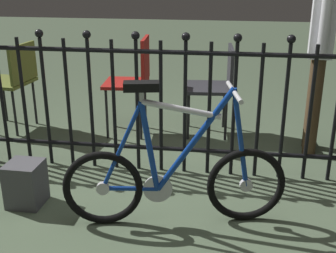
{
  "coord_description": "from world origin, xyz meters",
  "views": [
    {
      "loc": [
        0.44,
        -2.43,
        1.55
      ],
      "look_at": [
        0.08,
        0.21,
        0.55
      ],
      "focal_mm": 47.7,
      "sensor_mm": 36.0,
      "label": 1
    }
  ],
  "objects_px": {
    "chair_olive": "(13,77)",
    "display_crate": "(26,184)",
    "chair_red": "(134,76)",
    "person_visitor": "(321,37)",
    "bicycle": "(175,177)",
    "chair_charcoal": "(216,81)"
  },
  "relations": [
    {
      "from": "chair_charcoal",
      "to": "chair_red",
      "type": "distance_m",
      "value": 0.75
    },
    {
      "from": "bicycle",
      "to": "chair_red",
      "type": "relative_size",
      "value": 1.5
    },
    {
      "from": "chair_olive",
      "to": "display_crate",
      "type": "height_order",
      "value": "chair_olive"
    },
    {
      "from": "bicycle",
      "to": "chair_red",
      "type": "height_order",
      "value": "bicycle"
    },
    {
      "from": "chair_red",
      "to": "person_visitor",
      "type": "xyz_separation_m",
      "value": [
        1.57,
        -0.19,
        0.42
      ]
    },
    {
      "from": "bicycle",
      "to": "person_visitor",
      "type": "distance_m",
      "value": 1.76
    },
    {
      "from": "chair_charcoal",
      "to": "display_crate",
      "type": "height_order",
      "value": "chair_charcoal"
    },
    {
      "from": "chair_olive",
      "to": "bicycle",
      "type": "bearing_deg",
      "value": -39.81
    },
    {
      "from": "chair_olive",
      "to": "display_crate",
      "type": "relative_size",
      "value": 2.78
    },
    {
      "from": "person_visitor",
      "to": "display_crate",
      "type": "xyz_separation_m",
      "value": [
        -2.02,
        -1.2,
        -0.83
      ]
    },
    {
      "from": "chair_olive",
      "to": "chair_red",
      "type": "distance_m",
      "value": 1.16
    },
    {
      "from": "chair_olive",
      "to": "display_crate",
      "type": "xyz_separation_m",
      "value": [
        0.7,
        -1.35,
        -0.37
      ]
    },
    {
      "from": "person_visitor",
      "to": "bicycle",
      "type": "bearing_deg",
      "value": -128.23
    },
    {
      "from": "chair_olive",
      "to": "chair_red",
      "type": "bearing_deg",
      "value": 2.29
    },
    {
      "from": "chair_charcoal",
      "to": "display_crate",
      "type": "distance_m",
      "value": 1.95
    },
    {
      "from": "person_visitor",
      "to": "display_crate",
      "type": "height_order",
      "value": "person_visitor"
    },
    {
      "from": "chair_charcoal",
      "to": "person_visitor",
      "type": "height_order",
      "value": "person_visitor"
    },
    {
      "from": "chair_red",
      "to": "display_crate",
      "type": "distance_m",
      "value": 1.52
    },
    {
      "from": "chair_olive",
      "to": "display_crate",
      "type": "bearing_deg",
      "value": -62.55
    },
    {
      "from": "bicycle",
      "to": "chair_olive",
      "type": "distance_m",
      "value": 2.24
    },
    {
      "from": "bicycle",
      "to": "chair_charcoal",
      "type": "bearing_deg",
      "value": 83.19
    },
    {
      "from": "chair_charcoal",
      "to": "chair_olive",
      "type": "bearing_deg",
      "value": -175.64
    }
  ]
}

